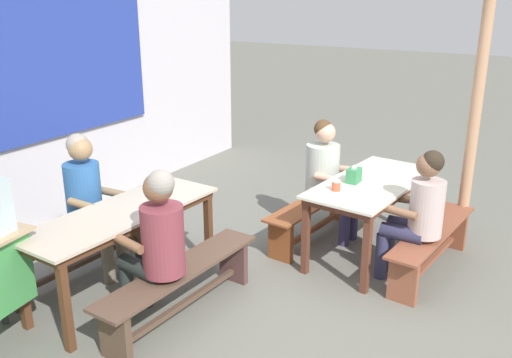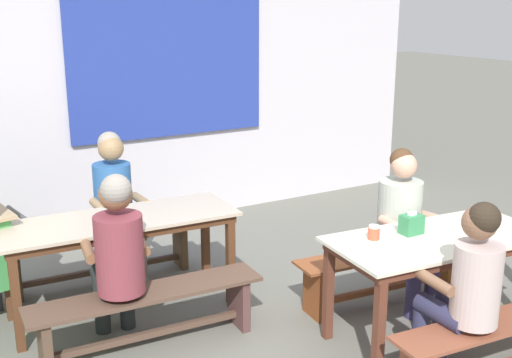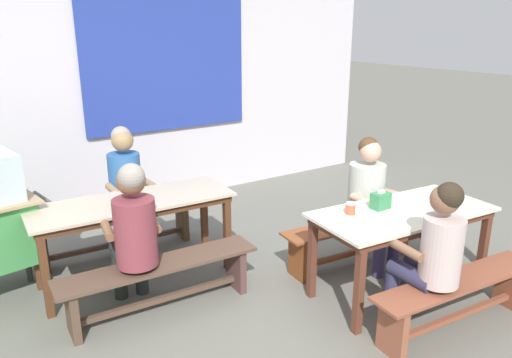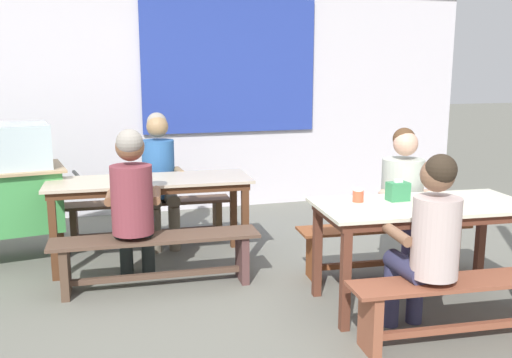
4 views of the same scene
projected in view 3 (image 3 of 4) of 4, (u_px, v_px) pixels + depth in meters
The scene contains 14 objects.
ground_plane at pixel (273, 310), 4.01m from camera, with size 40.00×40.00×0.00m, color #65655B.
backdrop_wall at pixel (131, 89), 5.94m from camera, with size 7.16×0.23×2.80m.
dining_table_far at pixel (133, 209), 4.31m from camera, with size 1.78×0.71×0.76m.
dining_table_near at pixel (402, 219), 4.07m from camera, with size 1.59×0.84×0.76m.
bench_far_back at pixel (117, 226), 4.93m from camera, with size 1.65×0.35×0.42m.
bench_far_front at pixel (160, 278), 3.92m from camera, with size 1.63×0.40×0.42m.
bench_near_back at pixel (351, 237), 4.71m from camera, with size 1.47×0.42×0.42m.
bench_near_front at pixel (458, 296), 3.68m from camera, with size 1.55×0.42×0.42m.
person_left_back_turned at pixel (134, 230), 3.77m from camera, with size 0.46×0.58×1.27m.
person_near_front at pixel (432, 250), 3.50m from camera, with size 0.40×0.53×1.22m.
person_right_near_table at pixel (370, 195), 4.60m from camera, with size 0.47×0.56×1.24m.
person_center_facing at pixel (128, 184), 4.81m from camera, with size 0.43×0.54×1.29m.
tissue_box at pixel (381, 201), 4.07m from camera, with size 0.15×0.10×0.16m.
condiment_jar at pixel (350, 208), 3.96m from camera, with size 0.08×0.08×0.10m.
Camera 3 is at (-2.06, -2.83, 2.23)m, focal length 34.49 mm.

